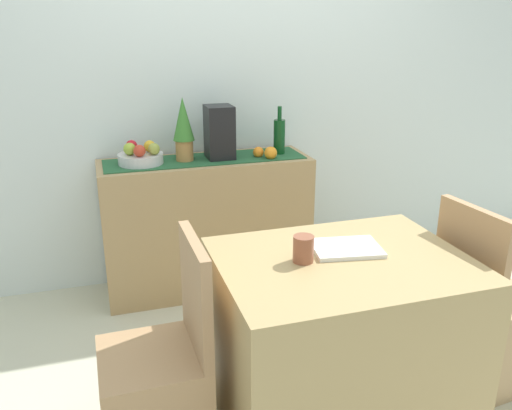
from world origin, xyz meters
The scene contains 20 objects.
ground_plane centered at (0.00, 0.00, -0.01)m, with size 6.40×6.40×0.02m, color beige.
room_wall_rear centered at (0.00, 1.18, 1.35)m, with size 6.40×0.06×2.70m, color silver.
sideboard_console centered at (-0.25, 0.92, 0.43)m, with size 1.28×0.42×0.85m, color tan.
table_runner centered at (-0.25, 0.92, 0.85)m, with size 1.20×0.32×0.01m, color #235632.
fruit_bowl centered at (-0.63, 0.92, 0.89)m, with size 0.26×0.26×0.06m, color silver.
apple_front centered at (-0.57, 0.95, 0.95)m, with size 0.07×0.07×0.07m, color gold.
apple_rear centered at (-0.56, 0.87, 0.95)m, with size 0.07×0.07×0.07m, color #929B40.
apple_center centered at (-0.64, 0.85, 0.95)m, with size 0.07×0.07×0.07m, color #B63823.
apple_left centered at (-0.69, 0.90, 0.95)m, with size 0.07×0.07×0.07m, color #92AE38.
apple_upper centered at (-0.67, 0.99, 0.95)m, with size 0.07×0.07×0.07m, color red.
wine_bottle centered at (0.23, 0.92, 0.97)m, with size 0.07×0.07×0.30m.
coffee_maker centered at (-0.16, 0.92, 1.01)m, with size 0.16×0.18×0.32m, color black.
potted_plant centered at (-0.37, 0.92, 1.06)m, with size 0.13×0.13×0.38m.
orange_loose_far centered at (0.08, 0.88, 0.89)m, with size 0.07×0.07×0.07m, color orange.
orange_loose_mid centered at (0.14, 0.81, 0.89)m, with size 0.08×0.08×0.08m, color orange.
dining_table centered at (0.04, -0.40, 0.37)m, with size 1.01×0.78×0.74m, color tan.
open_book centered at (0.09, -0.32, 0.75)m, with size 0.28×0.21×0.02m, color white.
coffee_cup centered at (-0.13, -0.37, 0.79)m, with size 0.08×0.08×0.11m, color brown.
chair_near_window centered at (-0.73, -0.40, 0.27)m, with size 0.41×0.41×0.90m.
chair_by_corner centered at (0.81, -0.40, 0.27)m, with size 0.44×0.44×0.90m.
Camera 1 is at (-0.87, -2.14, 1.65)m, focal length 36.97 mm.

